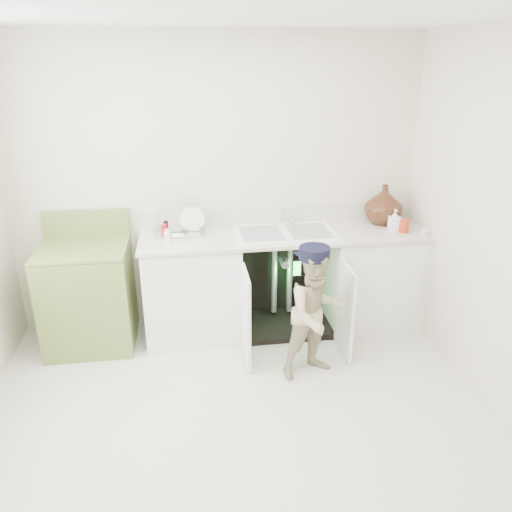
# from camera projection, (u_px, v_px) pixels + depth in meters

# --- Properties ---
(ground) EXTENTS (3.50, 3.50, 0.00)m
(ground) POSITION_uv_depth(u_px,v_px,m) (238.00, 420.00, 3.38)
(ground) COLOR beige
(ground) RESTS_ON ground
(room_shell) EXTENTS (6.00, 5.50, 1.26)m
(room_shell) POSITION_uv_depth(u_px,v_px,m) (235.00, 249.00, 2.91)
(room_shell) COLOR beige
(room_shell) RESTS_ON ground
(counter_run) EXTENTS (2.44, 1.02, 1.25)m
(counter_run) POSITION_uv_depth(u_px,v_px,m) (288.00, 278.00, 4.39)
(counter_run) COLOR white
(counter_run) RESTS_ON ground
(avocado_stove) EXTENTS (0.70, 0.65, 1.09)m
(avocado_stove) POSITION_uv_depth(u_px,v_px,m) (89.00, 294.00, 4.15)
(avocado_stove) COLOR olive
(avocado_stove) RESTS_ON ground
(repair_worker) EXTENTS (0.59, 0.65, 1.04)m
(repair_worker) POSITION_uv_depth(u_px,v_px,m) (316.00, 312.00, 3.71)
(repair_worker) COLOR #C1AE8A
(repair_worker) RESTS_ON ground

